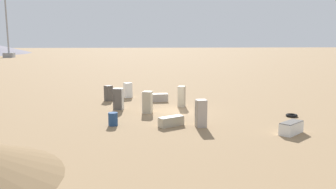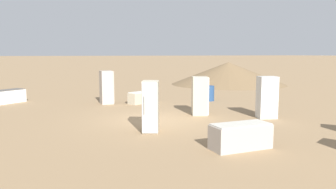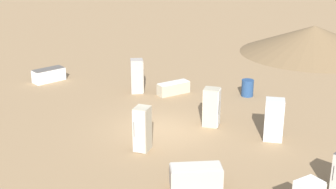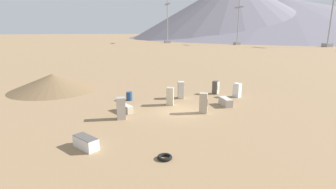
# 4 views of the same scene
# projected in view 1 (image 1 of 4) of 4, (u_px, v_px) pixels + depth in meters

# --- Properties ---
(ground_plane) EXTENTS (1000.00, 1000.00, 0.00)m
(ground_plane) POSITION_uv_depth(u_px,v_px,m) (175.00, 111.00, 27.78)
(ground_plane) COLOR #937551
(power_pylon_0) EXTENTS (11.56, 3.96, 33.04)m
(power_pylon_0) POSITION_uv_depth(u_px,v_px,m) (7.00, 33.00, 137.55)
(power_pylon_0) COLOR gray
(power_pylon_0) RESTS_ON ground_plane
(discarded_fridge_0) EXTENTS (2.00, 1.71, 0.78)m
(discarded_fridge_0) POSITION_uv_depth(u_px,v_px,m) (291.00, 128.00, 20.79)
(discarded_fridge_0) COLOR white
(discarded_fridge_0) RESTS_ON ground_plane
(discarded_fridge_1) EXTENTS (1.87, 0.80, 0.78)m
(discarded_fridge_1) POSITION_uv_depth(u_px,v_px,m) (159.00, 98.00, 32.58)
(discarded_fridge_1) COLOR #A89E93
(discarded_fridge_1) RESTS_ON ground_plane
(discarded_fridge_2) EXTENTS (0.96, 0.90, 1.59)m
(discarded_fridge_2) POSITION_uv_depth(u_px,v_px,m) (128.00, 90.00, 34.84)
(discarded_fridge_2) COLOR white
(discarded_fridge_2) RESTS_ON ground_plane
(discarded_fridge_3) EXTENTS (0.72, 0.73, 1.90)m
(discarded_fridge_3) POSITION_uv_depth(u_px,v_px,m) (201.00, 113.00, 22.47)
(discarded_fridge_3) COLOR #A89E93
(discarded_fridge_3) RESTS_ON ground_plane
(discarded_fridge_4) EXTENTS (0.83, 0.90, 1.89)m
(discarded_fridge_4) POSITION_uv_depth(u_px,v_px,m) (182.00, 96.00, 29.74)
(discarded_fridge_4) COLOR #B2A88E
(discarded_fridge_4) RESTS_ON ground_plane
(discarded_fridge_5) EXTENTS (0.94, 0.90, 1.81)m
(discarded_fridge_5) POSITION_uv_depth(u_px,v_px,m) (147.00, 102.00, 27.01)
(discarded_fridge_5) COLOR #B2A88E
(discarded_fridge_5) RESTS_ON ground_plane
(discarded_fridge_6) EXTENTS (0.92, 0.92, 1.55)m
(discarded_fridge_6) POSITION_uv_depth(u_px,v_px,m) (109.00, 93.00, 32.84)
(discarded_fridge_6) COLOR #4C4742
(discarded_fridge_6) RESTS_ON ground_plane
(discarded_fridge_7) EXTENTS (1.93, 1.34, 0.68)m
(discarded_fridge_7) POSITION_uv_depth(u_px,v_px,m) (171.00, 121.00, 22.75)
(discarded_fridge_7) COLOR #B2A88E
(discarded_fridge_7) RESTS_ON ground_plane
(discarded_fridge_8) EXTENTS (0.96, 0.90, 1.87)m
(discarded_fridge_8) POSITION_uv_depth(u_px,v_px,m) (118.00, 99.00, 28.45)
(discarded_fridge_8) COLOR silver
(discarded_fridge_8) RESTS_ON ground_plane
(scrap_tire) EXTENTS (0.90, 0.90, 0.20)m
(scrap_tire) POSITION_uv_depth(u_px,v_px,m) (292.00, 115.00, 25.74)
(scrap_tire) COLOR black
(scrap_tire) RESTS_ON ground_plane
(rusty_barrel) EXTENTS (0.66, 0.66, 0.92)m
(rusty_barrel) POSITION_uv_depth(u_px,v_px,m) (113.00, 119.00, 22.89)
(rusty_barrel) COLOR navy
(rusty_barrel) RESTS_ON ground_plane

